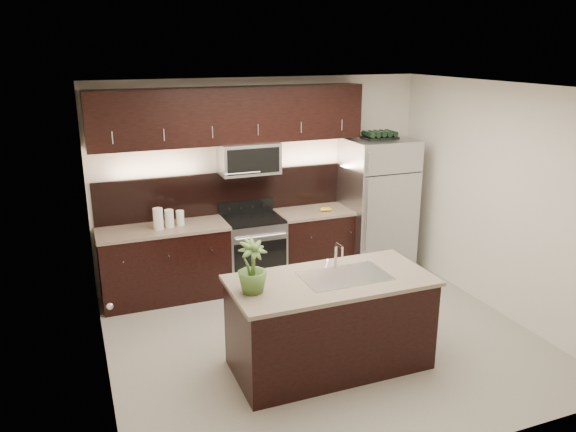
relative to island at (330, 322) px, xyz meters
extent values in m
plane|color=gray|center=(0.17, 0.50, -0.47)|extent=(4.50, 4.50, 0.00)
cube|color=beige|center=(0.17, 2.50, 0.88)|extent=(4.50, 0.02, 2.70)
cube|color=beige|center=(0.17, -1.50, 0.88)|extent=(4.50, 0.02, 2.70)
cube|color=beige|center=(-2.08, 0.50, 0.88)|extent=(0.02, 4.00, 2.70)
cube|color=beige|center=(2.42, 0.50, 0.88)|extent=(0.02, 4.00, 2.70)
cube|color=white|center=(0.17, 0.50, 2.23)|extent=(4.50, 4.00, 0.02)
cube|color=silver|center=(-2.06, -0.30, 0.54)|extent=(0.04, 0.80, 2.02)
sphere|color=silver|center=(-2.03, 0.02, 0.53)|extent=(0.06, 0.06, 0.06)
cube|color=black|center=(-2.07, 1.25, 1.18)|extent=(0.01, 0.32, 0.46)
cube|color=white|center=(-2.07, 1.25, 1.18)|extent=(0.00, 0.24, 0.36)
cube|color=black|center=(-1.25, 2.19, -0.02)|extent=(1.57, 0.62, 0.90)
cube|color=black|center=(0.88, 2.19, -0.02)|extent=(1.16, 0.62, 0.90)
cube|color=#B2B2B7|center=(-0.08, 2.19, -0.02)|extent=(0.76, 0.62, 0.90)
cube|color=black|center=(-0.08, 2.19, 0.44)|extent=(0.76, 0.60, 0.03)
cube|color=tan|center=(-1.25, 2.19, 0.45)|extent=(1.59, 0.65, 0.04)
cube|color=tan|center=(0.88, 2.19, 0.45)|extent=(1.18, 0.65, 0.04)
cube|color=black|center=(-0.29, 2.49, 0.75)|extent=(3.49, 0.02, 0.56)
cube|color=#B2B2B7|center=(-0.08, 2.30, 1.23)|extent=(0.76, 0.40, 0.40)
cube|color=black|center=(-0.29, 2.34, 1.78)|extent=(3.49, 0.33, 0.70)
cube|color=black|center=(0.00, 0.00, -0.02)|extent=(1.90, 0.90, 0.90)
cube|color=tan|center=(0.00, 0.00, 0.45)|extent=(1.96, 0.96, 0.04)
cube|color=silver|center=(0.15, 0.00, 0.47)|extent=(0.84, 0.50, 0.01)
cylinder|color=silver|center=(0.15, 0.21, 0.59)|extent=(0.03, 0.03, 0.24)
cylinder|color=silver|center=(0.15, 0.14, 0.74)|extent=(0.02, 0.14, 0.02)
cylinder|color=silver|center=(0.15, 0.07, 0.69)|extent=(0.02, 0.02, 0.10)
cube|color=#B2B2B7|center=(1.73, 2.13, 0.46)|extent=(0.90, 0.81, 1.87)
cube|color=black|center=(1.73, 2.13, 1.41)|extent=(0.46, 0.29, 0.03)
cylinder|color=black|center=(1.55, 2.13, 1.47)|extent=(0.08, 0.26, 0.08)
cylinder|color=black|center=(1.64, 2.13, 1.47)|extent=(0.08, 0.26, 0.08)
cylinder|color=black|center=(1.73, 2.13, 1.47)|extent=(0.08, 0.26, 0.08)
cylinder|color=black|center=(1.82, 2.13, 1.47)|extent=(0.08, 0.26, 0.08)
cylinder|color=black|center=(1.90, 2.13, 1.47)|extent=(0.08, 0.26, 0.08)
imported|color=#426026|center=(-0.79, -0.01, 0.71)|extent=(0.34, 0.34, 0.49)
cylinder|color=silver|center=(-1.30, 2.14, 0.60)|extent=(0.12, 0.12, 0.26)
cylinder|color=silver|center=(-1.16, 2.17, 0.58)|extent=(0.11, 0.11, 0.22)
cylinder|color=silver|center=(-1.02, 2.21, 0.56)|extent=(0.10, 0.10, 0.19)
cylinder|color=silver|center=(1.34, 2.14, 0.58)|extent=(0.11, 0.11, 0.23)
cylinder|color=silver|center=(1.34, 2.14, 0.71)|extent=(0.12, 0.12, 0.02)
cylinder|color=silver|center=(1.34, 2.14, 0.76)|extent=(0.01, 0.01, 0.09)
ellipsoid|color=gold|center=(0.88, 2.11, 0.49)|extent=(0.19, 0.16, 0.05)
camera|label=1|loc=(-2.20, -4.48, 2.61)|focal=35.00mm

